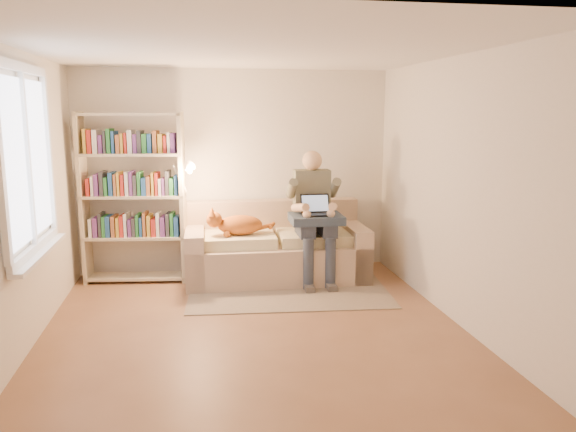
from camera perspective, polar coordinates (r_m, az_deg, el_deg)
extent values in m
plane|color=brown|center=(5.46, -3.34, -11.72)|extent=(4.50, 4.50, 0.00)
cube|color=white|center=(5.08, -3.67, 16.56)|extent=(4.00, 4.50, 0.02)
cube|color=silver|center=(5.29, -25.59, 1.17)|extent=(0.02, 4.50, 2.60)
cube|color=silver|center=(5.68, 17.02, 2.32)|extent=(0.02, 4.50, 2.60)
cube|color=silver|center=(7.33, -5.40, 4.50)|extent=(4.00, 0.02, 2.60)
cube|color=silver|center=(2.93, 1.27, -4.64)|extent=(4.00, 0.02, 2.60)
plane|color=white|center=(5.43, -25.01, 5.17)|extent=(0.00, 1.50, 1.50)
cube|color=white|center=(5.43, -25.57, 13.49)|extent=(0.05, 1.50, 0.08)
cube|color=white|center=(5.55, -24.28, -2.97)|extent=(0.05, 1.50, 0.08)
cube|color=white|center=(5.43, -24.91, 5.17)|extent=(0.04, 0.05, 1.50)
cube|color=white|center=(5.55, -23.84, -3.46)|extent=(0.12, 1.52, 0.04)
cube|color=tan|center=(7.04, -1.20, -4.56)|extent=(2.24, 1.05, 0.47)
cube|color=tan|center=(7.31, -1.59, -0.21)|extent=(2.22, 0.28, 0.48)
cube|color=tan|center=(6.97, -9.39, -4.01)|extent=(0.25, 1.00, 0.66)
cube|color=tan|center=(7.20, 6.71, -3.47)|extent=(0.25, 1.00, 0.66)
cube|color=beige|center=(6.87, -5.28, -2.41)|extent=(0.96, 0.69, 0.13)
cube|color=beige|center=(6.99, 2.91, -2.15)|extent=(0.96, 0.69, 0.13)
cube|color=#686A55|center=(6.97, 2.41, 2.24)|extent=(0.45, 0.25, 0.60)
sphere|color=#DAAB80|center=(6.91, 2.47, 5.65)|extent=(0.24, 0.24, 0.24)
cube|color=#323947|center=(6.74, 1.73, -1.19)|extent=(0.19, 0.50, 0.19)
cube|color=#323947|center=(6.79, 3.93, -1.12)|extent=(0.19, 0.50, 0.19)
cylinder|color=#323947|center=(6.60, 2.08, -4.90)|extent=(0.13, 0.13, 0.62)
cylinder|color=#323947|center=(6.65, 4.32, -4.81)|extent=(0.13, 0.13, 0.62)
ellipsoid|color=orange|center=(6.80, -5.30, -0.95)|extent=(0.55, 0.30, 0.24)
sphere|color=orange|center=(6.73, -7.91, -0.40)|extent=(0.19, 0.19, 0.19)
cylinder|color=orange|center=(6.89, -2.95, -1.17)|extent=(0.27, 0.06, 0.07)
cube|color=#293648|center=(6.72, 3.26, -0.27)|extent=(0.63, 0.52, 0.10)
cube|color=black|center=(6.67, 3.34, 0.17)|extent=(0.35, 0.25, 0.02)
cube|color=black|center=(6.77, 3.14, 1.32)|extent=(0.35, 0.13, 0.22)
plane|color=#8CA5CC|center=(6.77, 3.14, 1.32)|extent=(0.32, 0.15, 0.28)
cube|color=#C3B594|center=(7.19, -20.06, 1.65)|extent=(0.08, 0.32, 2.07)
cube|color=#C3B594|center=(6.93, -10.64, 1.81)|extent=(0.08, 0.32, 2.07)
cube|color=#C3B594|center=(7.24, -15.06, -5.94)|extent=(1.26, 0.45, 0.03)
cube|color=#C3B594|center=(7.12, -15.25, -2.05)|extent=(1.26, 0.45, 0.03)
cube|color=#C3B594|center=(7.03, -15.45, 1.96)|extent=(1.26, 0.45, 0.03)
cube|color=#C3B594|center=(6.98, -15.65, 6.05)|extent=(1.26, 0.45, 0.03)
cube|color=#C3B594|center=(6.96, -15.84, 9.90)|extent=(1.26, 0.45, 0.03)
cube|color=#333338|center=(7.09, -15.30, -0.95)|extent=(1.07, 0.37, 0.25)
cube|color=#267233|center=(7.01, -15.50, 3.09)|extent=(1.07, 0.37, 0.25)
cube|color=#1E4C8C|center=(6.97, -15.71, 7.19)|extent=(1.07, 0.37, 0.25)
cylinder|color=white|center=(6.94, -11.39, 2.34)|extent=(0.11, 0.11, 0.04)
cone|color=white|center=(6.74, -10.14, 4.84)|extent=(0.15, 0.18, 0.17)
cube|color=gray|center=(6.58, 0.09, -7.71)|extent=(2.39, 1.53, 0.01)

